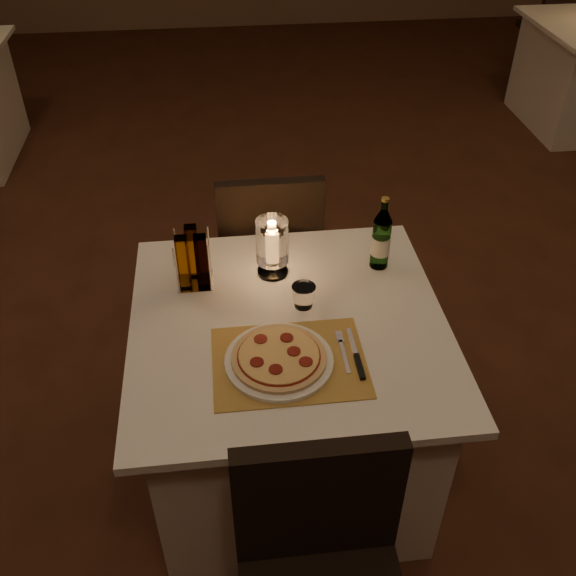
{
  "coord_description": "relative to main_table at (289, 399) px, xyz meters",
  "views": [
    {
      "loc": [
        -0.16,
        -2.1,
        2.09
      ],
      "look_at": [
        0.02,
        -0.57,
        0.86
      ],
      "focal_mm": 40.0,
      "sensor_mm": 36.0,
      "label": 1
    }
  ],
  "objects": [
    {
      "name": "hurricane_candle",
      "position": [
        -0.03,
        0.26,
        0.49
      ],
      "size": [
        0.11,
        0.11,
        0.21
      ],
      "color": "white",
      "rests_on": "main_table"
    },
    {
      "name": "water_bottle",
      "position": [
        0.35,
        0.26,
        0.48
      ],
      "size": [
        0.07,
        0.07,
        0.27
      ],
      "color": "#5A9550",
      "rests_on": "main_table"
    },
    {
      "name": "neighbor_chair_rb",
      "position": [
        2.6,
        3.56,
        0.18
      ],
      "size": [
        0.42,
        0.42,
        0.9
      ],
      "color": "black",
      "rests_on": "ground"
    },
    {
      "name": "floor",
      "position": [
        -0.02,
        0.59,
        -0.38
      ],
      "size": [
        8.0,
        10.0,
        0.02
      ],
      "primitive_type": "cube",
      "color": "#492517",
      "rests_on": "ground"
    },
    {
      "name": "chair_near",
      "position": [
        0.0,
        -0.71,
        0.18
      ],
      "size": [
        0.42,
        0.42,
        0.9
      ],
      "color": "black",
      "rests_on": "ground"
    },
    {
      "name": "chair_far",
      "position": [
        0.0,
        0.71,
        0.18
      ],
      "size": [
        0.42,
        0.42,
        0.9
      ],
      "color": "black",
      "rests_on": "ground"
    },
    {
      "name": "fork",
      "position": [
        0.15,
        -0.15,
        0.37
      ],
      "size": [
        0.02,
        0.18,
        0.0
      ],
      "color": "silver",
      "rests_on": "placemat"
    },
    {
      "name": "pizza",
      "position": [
        -0.05,
        -0.18,
        0.39
      ],
      "size": [
        0.28,
        0.28,
        0.02
      ],
      "color": "#D8B77F",
      "rests_on": "plate"
    },
    {
      "name": "tumbler",
      "position": [
        0.06,
        0.07,
        0.41
      ],
      "size": [
        0.08,
        0.08,
        0.08
      ],
      "primitive_type": null,
      "color": "white",
      "rests_on": "main_table"
    },
    {
      "name": "main_table",
      "position": [
        0.0,
        0.0,
        0.0
      ],
      "size": [
        1.0,
        1.0,
        0.74
      ],
      "color": "white",
      "rests_on": "ground"
    },
    {
      "name": "cruet_caddy",
      "position": [
        -0.29,
        0.23,
        0.46
      ],
      "size": [
        0.12,
        0.12,
        0.21
      ],
      "color": "white",
      "rests_on": "main_table"
    },
    {
      "name": "knife",
      "position": [
        0.18,
        -0.21,
        0.37
      ],
      "size": [
        0.02,
        0.22,
        0.01
      ],
      "color": "black",
      "rests_on": "placemat"
    },
    {
      "name": "plate",
      "position": [
        -0.05,
        -0.18,
        0.38
      ],
      "size": [
        0.32,
        0.32,
        0.01
      ],
      "primitive_type": "cylinder",
      "color": "white",
      "rests_on": "placemat"
    },
    {
      "name": "placemat",
      "position": [
        -0.02,
        -0.18,
        0.37
      ],
      "size": [
        0.45,
        0.34,
        0.0
      ],
      "primitive_type": "cube",
      "color": "#B48B3E",
      "rests_on": "main_table"
    }
  ]
}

